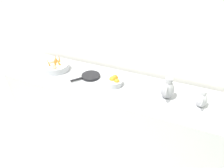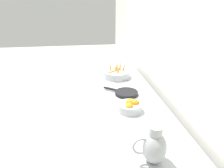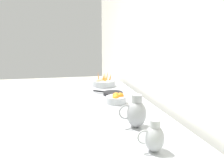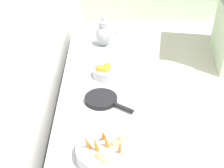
{
  "view_description": "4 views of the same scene",
  "coord_description": "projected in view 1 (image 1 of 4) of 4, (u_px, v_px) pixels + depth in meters",
  "views": [
    {
      "loc": [
        0.37,
        0.92,
        2.28
      ],
      "look_at": [
        -1.37,
        0.17,
        1.02
      ],
      "focal_mm": 31.35,
      "sensor_mm": 36.0,
      "label": 1
    },
    {
      "loc": [
        -1.07,
        1.77,
        1.88
      ],
      "look_at": [
        -1.36,
        -0.14,
        1.09
      ],
      "focal_mm": 33.94,
      "sensor_mm": 36.0,
      "label": 2
    },
    {
      "loc": [
        -0.99,
        2.16,
        1.57
      ],
      "look_at": [
        -1.46,
        0.02,
        1.12
      ],
      "focal_mm": 32.63,
      "sensor_mm": 36.0,
      "label": 3
    },
    {
      "loc": [
        -1.52,
        -1.71,
        2.06
      ],
      "look_at": [
        -1.44,
        -0.14,
        1.03
      ],
      "focal_mm": 40.76,
      "sensor_mm": 36.0,
      "label": 4
    }
  ],
  "objects": [
    {
      "name": "prep_counter",
      "position": [
        111.0,
        112.0,
        2.69
      ],
      "size": [
        0.73,
        2.79,
        0.93
      ],
      "primitive_type": "cube",
      "color": "#ADAFB5",
      "rests_on": "ground_plane"
    },
    {
      "name": "metal_pitcher_tall",
      "position": [
        167.0,
        89.0,
        2.14
      ],
      "size": [
        0.21,
        0.15,
        0.25
      ],
      "color": "#939399",
      "rests_on": "prep_counter"
    },
    {
      "name": "skillet_on_counter",
      "position": [
        90.0,
        76.0,
        2.55
      ],
      "size": [
        0.35,
        0.3,
        0.03
      ],
      "color": "black",
      "rests_on": "prep_counter"
    },
    {
      "name": "tile_wall_left",
      "position": [
        165.0,
        33.0,
        2.31
      ],
      "size": [
        0.1,
        7.65,
        3.0
      ],
      "primitive_type": "cube",
      "color": "white",
      "rests_on": "ground_plane"
    },
    {
      "name": "orange_bowl",
      "position": [
        114.0,
        81.0,
        2.39
      ],
      "size": [
        0.22,
        0.22,
        0.11
      ],
      "color": "#ADAFB5",
      "rests_on": "prep_counter"
    },
    {
      "name": "vegetable_colander",
      "position": [
        56.0,
        67.0,
        2.7
      ],
      "size": [
        0.33,
        0.33,
        0.21
      ],
      "color": "#ADAFB5",
      "rests_on": "prep_counter"
    },
    {
      "name": "metal_pitcher_short",
      "position": [
        202.0,
        100.0,
        2.03
      ],
      "size": [
        0.17,
        0.12,
        0.2
      ],
      "color": "#A3A3A8",
      "rests_on": "prep_counter"
    }
  ]
}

